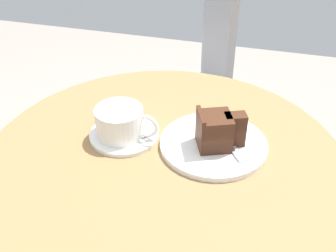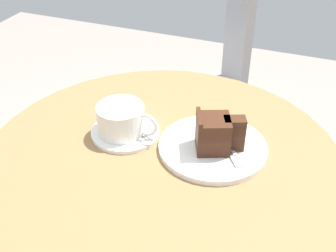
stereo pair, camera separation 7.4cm
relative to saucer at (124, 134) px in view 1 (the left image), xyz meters
name	(u,v)px [view 1 (the left image)]	position (x,y,z in m)	size (l,w,h in m)	color
cafe_table	(164,198)	(0.10, -0.04, -0.13)	(0.75, 0.75, 0.73)	olive
saucer	(124,134)	(0.00, 0.00, 0.00)	(0.15, 0.15, 0.01)	white
coffee_cup	(120,121)	(0.00, -0.01, 0.04)	(0.14, 0.10, 0.06)	white
teaspoon	(146,136)	(0.05, 0.00, 0.01)	(0.05, 0.09, 0.00)	silver
cake_plate	(213,144)	(0.19, 0.01, 0.00)	(0.23, 0.23, 0.01)	white
cake_slice	(217,131)	(0.20, 0.01, 0.04)	(0.11, 0.08, 0.08)	#422619
fork	(234,147)	(0.24, 0.01, 0.01)	(0.08, 0.12, 0.00)	silver
napkin	(230,148)	(0.23, 0.02, 0.00)	(0.13, 0.14, 0.00)	beige
cafe_chair	(190,79)	(0.01, 0.61, -0.19)	(0.50, 0.50, 0.92)	#9E9EA3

